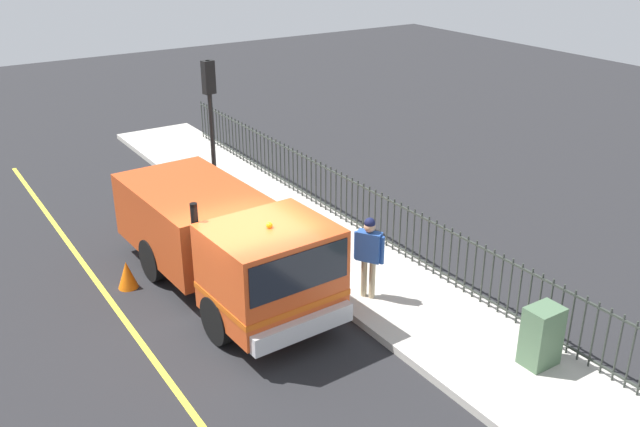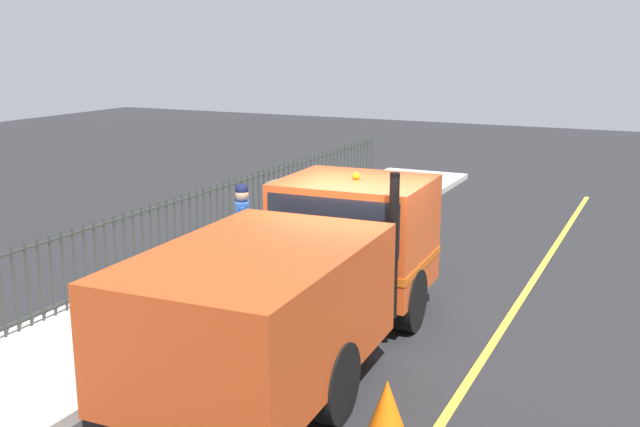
{
  "view_description": "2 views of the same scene",
  "coord_description": "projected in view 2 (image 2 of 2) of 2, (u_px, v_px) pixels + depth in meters",
  "views": [
    {
      "loc": [
        -5.12,
        -10.8,
        7.48
      ],
      "look_at": [
        2.0,
        0.12,
        1.83
      ],
      "focal_mm": 38.92,
      "sensor_mm": 36.0,
      "label": 1
    },
    {
      "loc": [
        -4.04,
        9.7,
        4.31
      ],
      "look_at": [
        0.62,
        0.09,
        1.81
      ],
      "focal_mm": 41.45,
      "sensor_mm": 36.0,
      "label": 2
    }
  ],
  "objects": [
    {
      "name": "lane_marking",
      "position": [
        485.0,
        355.0,
        10.38
      ],
      "size": [
        0.12,
        24.05,
        0.01
      ],
      "primitive_type": "cube",
      "color": "yellow",
      "rests_on": "ground"
    },
    {
      "name": "work_truck",
      "position": [
        312.0,
        267.0,
        10.14
      ],
      "size": [
        2.52,
        6.41,
        2.57
      ],
      "rotation": [
        0.0,
        0.0,
        3.19
      ],
      "color": "#D84C1E",
      "rests_on": "ground"
    },
    {
      "name": "utility_cabinet",
      "position": [
        283.0,
        207.0,
        16.41
      ],
      "size": [
        0.63,
        0.48,
        1.12
      ],
      "primitive_type": "cube",
      "color": "#4C6B4C",
      "rests_on": "sidewalk_slab"
    },
    {
      "name": "iron_fence",
      "position": [
        130.0,
        246.0,
        12.87
      ],
      "size": [
        0.04,
        22.75,
        1.3
      ],
      "color": "#2D332D",
      "rests_on": "sidewalk_slab"
    },
    {
      "name": "traffic_cone",
      "position": [
        387.0,
        405.0,
        8.3
      ],
      "size": [
        0.43,
        0.43,
        0.62
      ],
      "primitive_type": "cone",
      "color": "orange",
      "rests_on": "ground"
    },
    {
      "name": "ground_plane",
      "position": [
        360.0,
        332.0,
        11.2
      ],
      "size": [
        58.79,
        58.79,
        0.0
      ],
      "primitive_type": "plane",
      "color": "#232326",
      "rests_on": "ground"
    },
    {
      "name": "sidewalk_slab",
      "position": [
        185.0,
        296.0,
        12.55
      ],
      "size": [
        2.71,
        26.72,
        0.16
      ],
      "primitive_type": "cube",
      "color": "#B7B2A8",
      "rests_on": "ground"
    },
    {
      "name": "worker_standing",
      "position": [
        243.0,
        223.0,
        12.73
      ],
      "size": [
        0.46,
        0.57,
        1.78
      ],
      "rotation": [
        0.0,
        0.0,
        2.13
      ],
      "color": "#264C99",
      "rests_on": "sidewalk_slab"
    }
  ]
}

